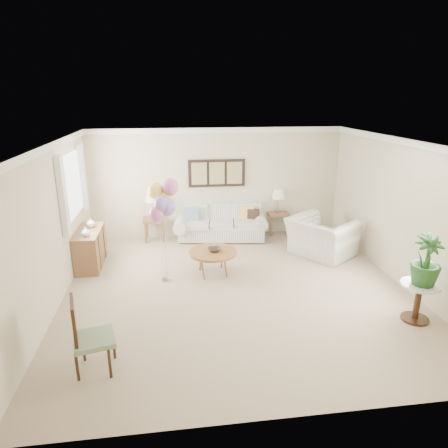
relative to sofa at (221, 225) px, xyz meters
name	(u,v)px	position (x,y,z in m)	size (l,w,h in m)	color
ground_plane	(237,290)	(-0.07, -2.74, -0.32)	(6.00, 6.00, 0.00)	tan
room_shell	(231,200)	(-0.18, -2.65, 1.30)	(6.04, 6.04, 2.60)	beige
wall_art_triptych	(217,173)	(-0.07, 0.22, 1.23)	(1.35, 0.06, 0.65)	black
sofa	(221,225)	(0.00, 0.00, 0.00)	(2.32, 1.09, 0.82)	white
end_table_left	(154,221)	(-1.59, 0.08, 0.14)	(0.51, 0.46, 0.56)	brown
end_table_right	(278,215)	(1.43, 0.16, 0.14)	(0.51, 0.46, 0.55)	brown
lamp_left	(153,197)	(-1.59, 0.08, 0.73)	(0.37, 0.37, 0.65)	gray
lamp_right	(278,195)	(1.43, 0.16, 0.67)	(0.32, 0.32, 0.57)	gray
coffee_table	(213,253)	(-0.42, -2.00, 0.11)	(0.92, 0.92, 0.47)	brown
decor_bowl	(214,250)	(-0.39, -2.00, 0.18)	(0.25, 0.25, 0.06)	#322A23
armchair	(322,237)	(1.99, -1.37, 0.09)	(1.26, 1.10, 0.82)	white
side_table	(419,293)	(2.48, -4.09, 0.14)	(0.57, 0.57, 0.61)	silver
potted_plant	(426,260)	(2.50, -4.11, 0.68)	(0.44, 0.44, 0.78)	#1F4A1F
accent_chair	(88,334)	(-2.26, -4.62, 0.19)	(0.58, 0.58, 0.98)	gray
credenza	(90,248)	(-2.83, -1.24, 0.05)	(0.46, 1.20, 0.74)	brown
vase_white	(86,232)	(-2.81, -1.58, 0.51)	(0.17, 0.17, 0.18)	silver
vase_sage	(91,223)	(-2.81, -1.04, 0.52)	(0.19, 0.19, 0.20)	#ADBCA5
balloon_cluster	(163,201)	(-1.32, -2.18, 1.22)	(0.54, 0.53, 1.94)	gray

